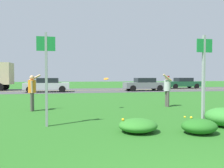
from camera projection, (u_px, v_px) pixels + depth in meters
name	position (u px, v px, depth m)	size (l,w,h in m)	color
ground_plane	(101.00, 102.00, 13.15)	(120.00, 120.00, 0.00)	#26601E
highway_strip	(86.00, 90.00, 24.63)	(120.00, 8.52, 0.01)	#424244
highway_center_stripe	(86.00, 90.00, 24.63)	(120.00, 0.16, 0.00)	yellow
daylily_clump_mid_center	(138.00, 125.00, 5.93)	(1.09, 1.00, 0.38)	#2D7526
daylily_clump_mid_left	(224.00, 117.00, 6.66)	(1.15, 1.18, 0.63)	#337F2D
daylily_clump_front_left	(199.00, 126.00, 5.77)	(0.99, 0.86, 0.44)	#23661E
sign_post_near_path	(46.00, 70.00, 6.56)	(0.56, 0.10, 2.91)	#93969B
sign_post_by_roadside	(204.00, 70.00, 7.05)	(0.56, 0.10, 2.93)	#93969B
person_thrower_orange_shirt	(32.00, 90.00, 9.60)	(0.53, 0.49, 1.68)	orange
person_catcher_red_cap_gray_shirt	(167.00, 88.00, 11.02)	(0.51, 0.49, 1.71)	#B2B2B7
frisbee_orange	(106.00, 79.00, 10.08)	(0.24, 0.23, 0.14)	orange
car_dark_green_leftmost	(183.00, 83.00, 29.08)	(4.50, 2.00, 1.45)	#194C2D
car_gray_center_left	(144.00, 84.00, 23.96)	(4.50, 2.00, 1.45)	slate
car_silver_center_right	(47.00, 85.00, 21.91)	(4.50, 2.00, 1.45)	#B7BABF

